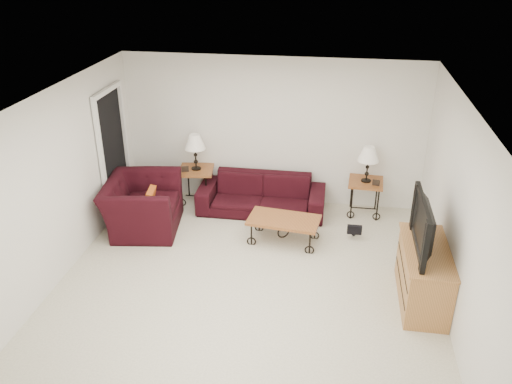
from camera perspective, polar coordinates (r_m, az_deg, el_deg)
ground at (r=7.12m, az=-0.90°, el=-9.72°), size 5.00×5.00×0.00m
wall_back at (r=8.75m, az=1.86°, el=6.58°), size 5.00×0.02×2.50m
wall_front at (r=4.43m, az=-6.73°, el=-15.16°), size 5.00×0.02×2.50m
wall_left at (r=7.29m, az=-20.72°, el=0.73°), size 0.02×5.00×2.50m
wall_right at (r=6.56m, az=21.10°, el=-2.18°), size 0.02×5.00×2.50m
ceiling at (r=6.01m, az=-1.06°, el=10.02°), size 5.00×5.00×0.00m
doorway at (r=8.71m, az=-15.29°, el=3.94°), size 0.08×0.94×2.04m
sofa at (r=8.69m, az=0.60°, el=-0.30°), size 2.09×0.82×0.61m
side_table_left at (r=9.07m, az=-6.44°, el=0.72°), size 0.64×0.64×0.62m
side_table_right at (r=8.80m, az=11.74°, el=-0.59°), size 0.58×0.58×0.60m
lamp_left at (r=8.82m, az=-6.64°, el=4.36°), size 0.40×0.40×0.62m
lamp_right at (r=8.55m, az=12.10°, el=2.99°), size 0.36×0.36×0.60m
photo_frame_left at (r=8.83m, az=-7.75°, el=2.49°), size 0.12×0.05×0.10m
photo_frame_right at (r=8.53m, az=12.98°, el=0.99°), size 0.12×0.05×0.10m
coffee_table at (r=7.88m, az=3.02°, el=-4.19°), size 1.11×0.69×0.39m
armchair at (r=8.34m, az=-12.31°, el=-1.39°), size 1.24×1.37×0.81m
throw_pillow at (r=8.19m, az=-11.52°, el=-0.90°), size 0.14×0.37×0.36m
tv_stand at (r=6.90m, az=17.81°, el=-8.63°), size 0.52×1.26×0.75m
television at (r=6.54m, az=18.46°, el=-3.54°), size 0.15×1.13×0.65m
backpack at (r=8.14m, az=10.71°, el=-3.41°), size 0.37×0.30×0.44m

